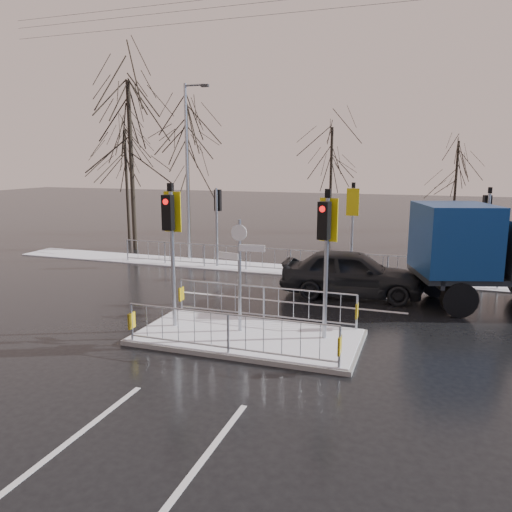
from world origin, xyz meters
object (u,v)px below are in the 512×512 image
(traffic_island, at_px, (247,325))
(car_far_lane, at_px, (352,273))
(flatbed_truck, at_px, (485,253))
(street_lamp_left, at_px, (188,166))

(traffic_island, relative_size, car_far_lane, 1.22)
(flatbed_truck, height_order, street_lamp_left, street_lamp_left)
(traffic_island, height_order, street_lamp_left, street_lamp_left)
(car_far_lane, bearing_deg, flatbed_truck, -92.75)
(car_far_lane, bearing_deg, street_lamp_left, 58.99)
(flatbed_truck, bearing_deg, street_lamp_left, 162.13)
(street_lamp_left, bearing_deg, traffic_island, -55.93)
(traffic_island, bearing_deg, street_lamp_left, 124.07)
(traffic_island, xyz_separation_m, car_far_lane, (1.98, 5.29, 0.45))
(car_far_lane, xyz_separation_m, flatbed_truck, (4.25, 0.12, 0.95))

